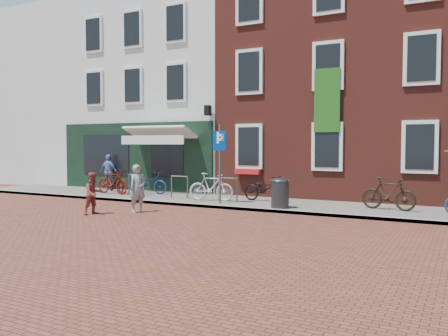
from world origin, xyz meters
The scene contains 16 objects.
ground centered at (0.00, 0.00, 0.00)m, with size 80.00×80.00×0.00m, color brown.
sidewalk centered at (1.00, 1.50, 0.05)m, with size 24.00×3.00×0.10m, color slate.
building_stucco centered at (-5.00, 7.00, 4.50)m, with size 8.00×8.00×9.00m, color silver.
building_brick_mid centered at (2.00, 7.00, 5.00)m, with size 6.00×8.00×10.00m, color maroon.
filler_left centered at (-12.50, 7.00, 4.50)m, with size 7.00×8.00×9.00m, color silver.
litter_bin centered at (2.73, 0.41, 0.62)m, with size 0.55×0.55×1.01m.
parking_sign centered at (0.54, 0.52, 1.81)m, with size 0.50×0.08×2.66m.
woman centered at (-1.03, -1.84, 0.73)m, with size 0.53×0.35×1.47m, color gray.
boy centered at (-1.94, -2.77, 0.63)m, with size 0.61×0.48×1.26m, color brown.
cafe_person centered at (-6.10, 2.60, 0.87)m, with size 0.90×0.37×1.53m, color #6989BD.
bicycle_0 centered at (-4.97, 1.77, 0.54)m, with size 0.58×1.68×0.88m, color black.
bicycle_1 centered at (-4.61, 1.12, 0.59)m, with size 0.46×1.63×0.98m, color #5B0D07.
bicycle_2 centered at (-3.43, 1.86, 0.54)m, with size 0.58×1.68×0.88m, color navy.
bicycle_3 centered at (-0.06, 1.01, 0.59)m, with size 0.46×1.63×0.98m, color #ACABAE.
bicycle_4 centered at (1.67, 1.76, 0.54)m, with size 0.58×1.68×0.88m, color black.
bicycle_5 centered at (5.78, 1.55, 0.59)m, with size 0.46×1.63×0.98m, color black.
Camera 1 is at (7.92, -13.24, 2.11)m, focal length 37.62 mm.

